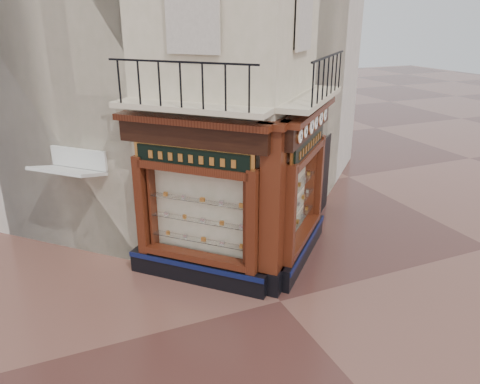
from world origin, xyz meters
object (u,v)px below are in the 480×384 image
clock_b (305,131)px  clock_c (311,126)px  clock_a (300,136)px  clock_d (315,122)px  awning (80,260)px  corner_pilaster (272,213)px  clock_f (324,114)px  signboard_right (308,144)px  clock_e (320,118)px  signboard_left (192,158)px

clock_b → clock_c: size_ratio=0.78×
clock_a → clock_c: clock_c is taller
clock_d → awning: (-5.56, 2.21, -3.62)m
corner_pilaster → clock_b: (0.92, 0.32, 1.67)m
clock_c → clock_f: clock_c is taller
clock_b → clock_d: size_ratio=0.84×
signboard_right → clock_b: bearing=-172.8°
corner_pilaster → clock_a: (0.60, -0.00, 1.67)m
clock_b → clock_e: (1.08, 1.08, -0.00)m
corner_pilaster → clock_b: 1.93m
clock_c → signboard_left: (-2.77, 0.31, -0.52)m
corner_pilaster → signboard_left: 2.12m
clock_e → clock_f: 0.49m
awning → clock_a: bearing=-170.5°
clock_d → clock_c: bearing=-180.0°
clock_b → clock_d: (0.71, 0.71, -0.00)m
clock_b → clock_e: clock_e is taller
signboard_left → clock_c: bearing=-141.3°
clock_c → clock_f: (1.04, 1.04, 0.00)m
signboard_left → clock_b: bearing=-151.3°
clock_c → signboard_right: 0.62m
clock_d → signboard_right: size_ratio=0.18×
clock_f → clock_d: bearing=180.0°
clock_f → awning: clock_f is taller
signboard_left → awning: bearing=3.2°
clock_b → clock_e: bearing=0.0°
clock_c → clock_f: bearing=0.0°
clock_a → clock_b: bearing=0.0°
corner_pilaster → clock_e: corner_pilaster is taller
clock_f → clock_e: bearing=180.0°
clock_a → signboard_right: (0.86, 1.02, -0.52)m
corner_pilaster → clock_b: size_ratio=12.74×
clock_c → signboard_left: 2.84m
corner_pilaster → clock_f: bearing=-8.4°
corner_pilaster → awning: bearing=95.6°
clock_a → awning: 6.65m
signboard_left → clock_f: bearing=-124.2°
clock_c → awning: (-5.25, 2.52, -3.62)m
clock_a → clock_b: (0.32, 0.32, 0.00)m
signboard_right → clock_d: bearing=-42.0°
clock_c → clock_d: bearing=0.0°
corner_pilaster → clock_f: 3.37m
clock_e → clock_f: (0.35, 0.35, 0.00)m
clock_b → awning: size_ratio=0.19×
clock_c → signboard_left: clock_c is taller
clock_a → awning: size_ratio=0.20×
clock_d → clock_f: 1.02m
clock_d → clock_e: (0.38, 0.38, 0.00)m
clock_b → clock_f: (1.43, 1.43, 0.00)m
corner_pilaster → signboard_right: (1.46, 1.01, 1.15)m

